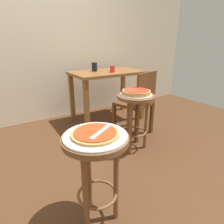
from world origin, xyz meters
The scene contains 14 objects.
ground_plane centered at (0.00, 0.00, 0.00)m, with size 6.00×6.00×0.00m, color #4C2D19.
back_wall centered at (0.00, 1.65, 1.50)m, with size 6.00×0.10×3.00m, color beige.
stool_foreground centered at (-0.12, -0.50, 0.49)m, with size 0.41×0.41×0.65m.
serving_plate_foreground centered at (-0.12, -0.50, 0.65)m, with size 0.39×0.39×0.01m, color silver.
pizza_foreground centered at (-0.12, -0.50, 0.67)m, with size 0.29×0.29×0.02m.
stool_middle centered at (0.69, 0.12, 0.49)m, with size 0.41×0.41×0.65m.
serving_plate_middle centered at (0.69, 0.12, 0.65)m, with size 0.34×0.34×0.01m, color silver.
pizza_middle centered at (0.69, 0.12, 0.68)m, with size 0.30×0.30×0.05m.
dining_table centered at (0.89, 1.06, 0.65)m, with size 1.07×0.64×0.77m.
cup_near_edge centered at (0.91, 0.93, 0.82)m, with size 0.07×0.07×0.09m, color red.
cup_far_edge centered at (0.73, 1.16, 0.84)m, with size 0.08×0.08×0.13m, color black.
condiment_shaker centered at (0.95, 1.03, 0.82)m, with size 0.04×0.04×0.08m, color white.
wooden_chair centered at (0.94, 0.37, 0.47)m, with size 0.50×0.50×0.85m.
pizza_server_knife centered at (-0.09, -0.52, 0.68)m, with size 0.22×0.02×0.01m, color silver.
Camera 1 is at (-0.57, -1.41, 1.17)m, focal length 30.25 mm.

